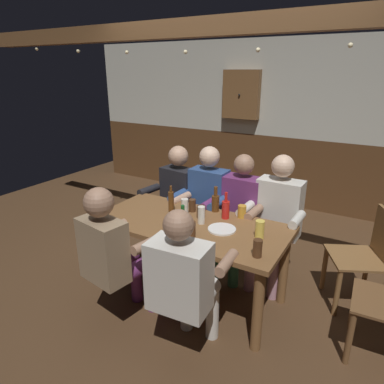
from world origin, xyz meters
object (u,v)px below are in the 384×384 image
Objects in this scene: person_4 at (113,251)px; pint_glass_0 at (185,207)px; bottle_1 at (226,209)px; person_5 at (184,278)px; bottle_3 at (215,202)px; pint_glass_4 at (242,211)px; plate_0 at (222,229)px; bottle_0 at (183,222)px; chair_empty_near_left at (367,256)px; pint_glass_3 at (192,205)px; pint_glass_2 at (201,215)px; wall_dart_cabinet at (241,95)px; bottle_2 at (171,201)px; person_0 at (174,196)px; pint_glass_7 at (201,212)px; pint_glass_6 at (260,229)px; person_2 at (238,210)px; pint_glass_1 at (258,248)px; person_3 at (276,215)px; person_1 at (206,201)px; pint_glass_5 at (192,229)px; dining_table at (190,234)px.

person_4 reaches higher than pint_glass_0.
person_5 is at bearing -82.93° from bottle_1.
bottle_3 reaches higher than pint_glass_4.
plate_0 is 0.33m from bottle_0.
pint_glass_3 is (-1.48, -0.44, 0.31)m from chair_empty_near_left.
wall_dart_cabinet reaches higher than pint_glass_2.
person_0 is at bearing 120.71° from bottle_2.
pint_glass_6 is at bearing -11.28° from pint_glass_7.
wall_dart_cabinet is (-0.39, 2.48, 0.79)m from bottle_2.
chair_empty_near_left is (1.94, 0.04, -0.19)m from person_0.
person_2 reaches higher than pint_glass_3.
pint_glass_6 is at bearing -5.83° from pint_glass_0.
person_0 is 1.33m from pint_glass_6.
bottle_3 is at bearing 178.18° from pint_glass_4.
person_5 is at bearing -62.95° from pint_glass_3.
pint_glass_3 is at bearing 80.49° from chair_empty_near_left.
person_5 reaches higher than pint_glass_1.
person_0 is 1.55m from pint_glass_1.
chair_empty_near_left is at bearing -176.37° from person_3.
person_1 reaches higher than pint_glass_5.
bottle_0 reaches higher than pint_glass_3.
pint_glass_5 is (0.07, -0.56, -0.03)m from bottle_3.
bottle_3 is at bearing 163.30° from person_0.
person_4 is at bearing -122.20° from bottle_1.
dining_table is 14.30× the size of pint_glass_3.
pint_glass_7 is at bearing 107.02° from person_5.
person_2 is at bearing 79.18° from bottle_0.
bottle_3 is 0.20m from pint_glass_7.
person_3 reaches higher than bottle_1.
pint_glass_6 is (0.93, 0.65, 0.14)m from person_4.
person_0 is 0.77m from pint_glass_7.
bottle_2 is at bearing 81.58° from person_1.
person_5 reaches higher than bottle_3.
pint_glass_3 is at bearing 85.78° from person_4.
person_3 reaches higher than pint_glass_4.
pint_glass_5 is at bearing -124.57° from plate_0.
pint_glass_0 is at bearing 174.17° from pint_glass_6.
pint_glass_0 is 0.23× the size of wall_dart_cabinet.
pint_glass_6 reaches higher than pint_glass_7.
chair_empty_near_left reaches higher than pint_glass_3.
person_3 is at bearing 66.46° from chair_empty_near_left.
bottle_1 is 2.15× the size of pint_glass_4.
bottle_1 reaches higher than bottle_0.
person_1 is at bearing -76.44° from wall_dart_cabinet.
pint_glass_2 is (0.36, -0.08, -0.03)m from bottle_2.
bottle_3 is at bearing 93.50° from pint_glass_2.
person_4 is 0.59m from bottle_0.
person_0 is 2.20m from wall_dart_cabinet.
pint_glass_0 is at bearing 138.03° from dining_table.
pint_glass_4 is at bearing 49.64° from pint_glass_2.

